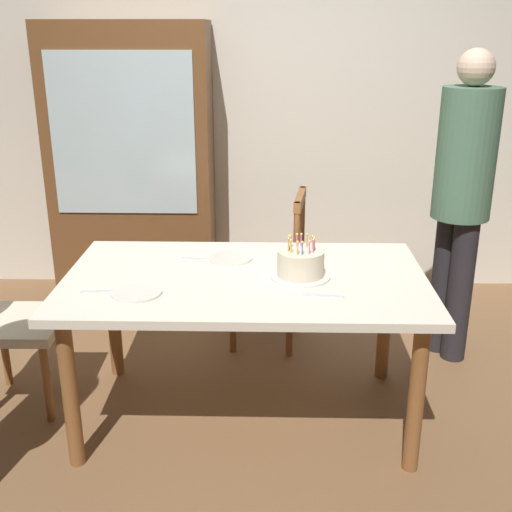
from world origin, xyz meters
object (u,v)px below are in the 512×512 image
(plate_far_side, at_px, (230,258))
(dining_table, at_px, (245,293))
(birthday_cake, at_px, (301,265))
(plate_near_celebrant, at_px, (137,293))
(china_cabinet, at_px, (132,166))
(person_guest, at_px, (462,190))
(chair_spindle_back, at_px, (270,272))

(plate_far_side, bearing_deg, dining_table, -69.30)
(birthday_cake, relative_size, plate_far_side, 1.27)
(plate_near_celebrant, distance_m, plate_far_side, 0.59)
(birthday_cake, distance_m, china_cabinet, 1.92)
(birthday_cake, bearing_deg, china_cabinet, 125.11)
(dining_table, height_order, birthday_cake, birthday_cake)
(person_guest, bearing_deg, plate_far_side, -159.83)
(birthday_cake, xyz_separation_m, plate_near_celebrant, (-0.72, -0.21, -0.06))
(plate_near_celebrant, bearing_deg, person_guest, 29.04)
(plate_far_side, height_order, chair_spindle_back, chair_spindle_back)
(plate_far_side, height_order, china_cabinet, china_cabinet)
(person_guest, bearing_deg, china_cabinet, 156.63)
(chair_spindle_back, xyz_separation_m, china_cabinet, (-0.96, 0.74, 0.49))
(birthday_cake, height_order, chair_spindle_back, birthday_cake)
(dining_table, bearing_deg, chair_spindle_back, 81.83)
(dining_table, distance_m, plate_far_side, 0.26)
(plate_far_side, distance_m, person_guest, 1.36)
(dining_table, relative_size, person_guest, 0.96)
(chair_spindle_back, bearing_deg, person_guest, -6.88)
(chair_spindle_back, height_order, china_cabinet, china_cabinet)
(china_cabinet, bearing_deg, plate_near_celebrant, -77.95)
(chair_spindle_back, distance_m, person_guest, 1.20)
(plate_near_celebrant, height_order, plate_far_side, same)
(dining_table, bearing_deg, china_cabinet, 118.48)
(birthday_cake, bearing_deg, plate_far_side, 145.71)
(plate_far_side, bearing_deg, person_guest, 20.17)
(dining_table, relative_size, china_cabinet, 0.89)
(plate_near_celebrant, height_order, person_guest, person_guest)
(birthday_cake, distance_m, person_guest, 1.16)
(plate_near_celebrant, xyz_separation_m, chair_spindle_back, (0.58, 1.04, -0.30))
(birthday_cake, xyz_separation_m, person_guest, (0.92, 0.69, 0.19))
(birthday_cake, height_order, plate_far_side, birthday_cake)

